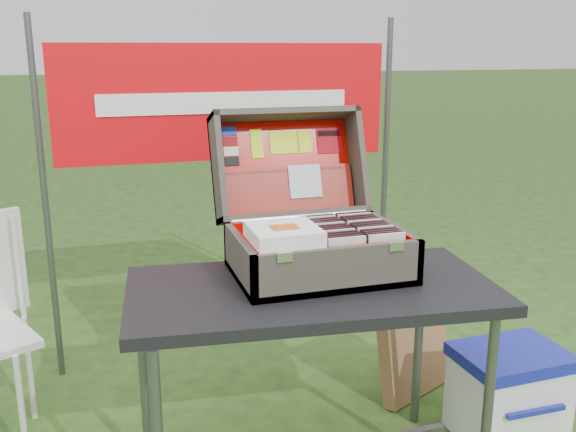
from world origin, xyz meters
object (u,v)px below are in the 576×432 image
object	(u,v)px
suitcase	(314,198)
cooler	(508,393)
table	(311,387)
cardboard_box	(414,348)

from	to	relation	value
suitcase	cooler	bearing A→B (deg)	-7.19
table	cardboard_box	world-z (taller)	table
cardboard_box	suitcase	bearing A→B (deg)	-178.09
suitcase	cardboard_box	world-z (taller)	suitcase
table	cooler	world-z (taller)	table
cooler	cardboard_box	distance (m)	0.47
table	suitcase	distance (m)	0.67
cooler	cardboard_box	world-z (taller)	cardboard_box
suitcase	cardboard_box	bearing A→B (deg)	27.65
cooler	suitcase	bearing A→B (deg)	170.86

